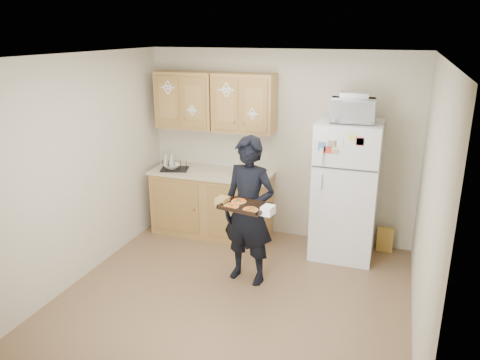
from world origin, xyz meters
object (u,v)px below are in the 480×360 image
(person, at_px, (249,211))
(microwave, at_px, (353,111))
(refrigerator, at_px, (346,190))
(dish_rack, at_px, (174,165))
(baking_tray, at_px, (245,207))

(person, distance_m, microwave, 1.67)
(refrigerator, bearing_deg, person, -132.73)
(person, height_order, dish_rack, person)
(baking_tray, height_order, dish_rack, dish_rack)
(person, distance_m, baking_tray, 0.34)
(person, height_order, microwave, microwave)
(refrigerator, xyz_separation_m, dish_rack, (-2.30, -0.04, 0.12))
(refrigerator, relative_size, baking_tray, 3.63)
(person, xyz_separation_m, dish_rack, (-1.38, 0.96, 0.14))
(refrigerator, xyz_separation_m, baking_tray, (-0.87, -1.30, 0.15))
(baking_tray, xyz_separation_m, microwave, (0.89, 1.25, 0.84))
(baking_tray, relative_size, dish_rack, 1.31)
(refrigerator, height_order, microwave, microwave)
(person, xyz_separation_m, baking_tray, (0.05, -0.30, 0.17))
(person, relative_size, dish_rack, 4.66)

